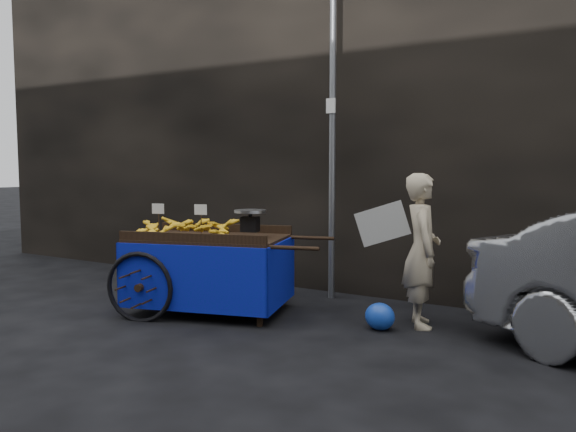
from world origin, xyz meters
The scene contains 6 objects.
ground centered at (0.00, 0.00, 0.00)m, with size 80.00×80.00×0.00m, color black.
building_wall centered at (0.39, 2.60, 2.50)m, with size 13.50×2.00×5.00m.
street_pole centered at (0.30, 1.30, 2.01)m, with size 0.12×0.10×4.00m.
banana_cart centered at (-0.64, -0.04, 0.78)m, with size 2.52×1.62×1.26m.
vendor centered at (1.66, 0.63, 0.80)m, with size 0.94×0.69×1.59m.
plastic_bag centered at (1.35, 0.27, 0.14)m, with size 0.31×0.25×0.28m, color #1842B8.
Camera 1 is at (3.40, -5.00, 1.65)m, focal length 35.00 mm.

